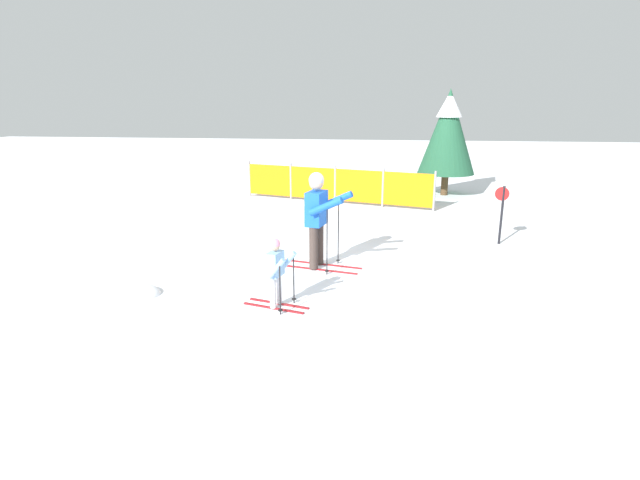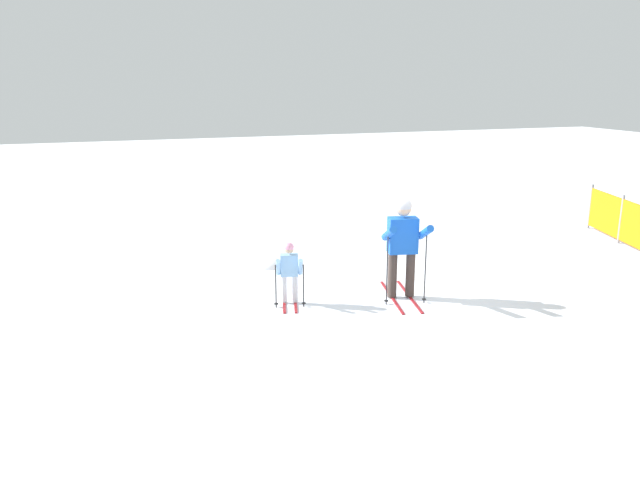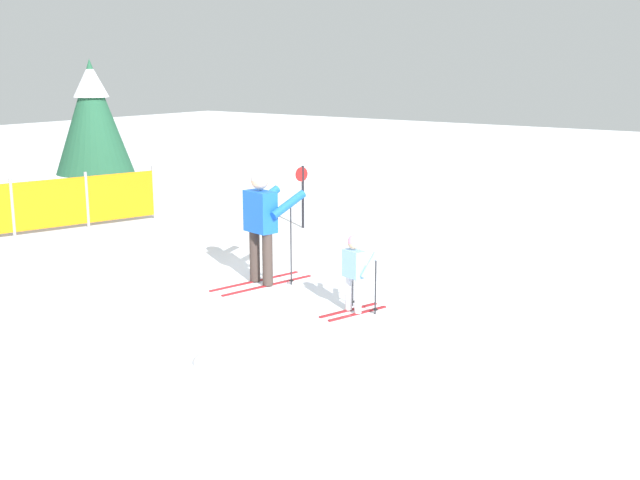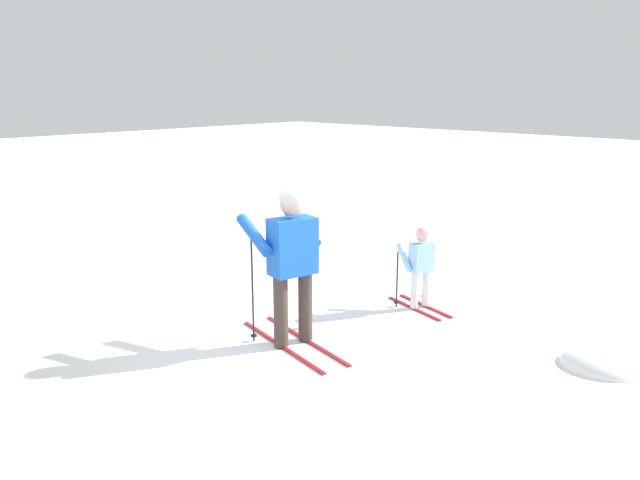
# 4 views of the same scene
# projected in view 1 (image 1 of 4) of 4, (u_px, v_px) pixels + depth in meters

# --- Properties ---
(ground_plane) EXTENTS (60.00, 60.00, 0.00)m
(ground_plane) POSITION_uv_depth(u_px,v_px,m) (328.00, 265.00, 9.13)
(ground_plane) COLOR white
(skier_adult) EXTENTS (1.65, 0.83, 1.71)m
(skier_adult) POSITION_uv_depth(u_px,v_px,m) (318.00, 211.00, 8.72)
(skier_adult) COLOR maroon
(skier_adult) RESTS_ON ground_plane
(skier_child) EXTENTS (0.99, 0.54, 1.03)m
(skier_child) POSITION_uv_depth(u_px,v_px,m) (276.00, 268.00, 7.11)
(skier_child) COLOR maroon
(skier_child) RESTS_ON ground_plane
(safety_fence) EXTENTS (5.57, 1.64, 1.09)m
(safety_fence) POSITION_uv_depth(u_px,v_px,m) (335.00, 185.00, 14.45)
(safety_fence) COLOR gray
(safety_fence) RESTS_ON ground_plane
(conifer_far) EXTENTS (1.75, 1.75, 3.25)m
(conifer_far) POSITION_uv_depth(u_px,v_px,m) (448.00, 130.00, 15.32)
(conifer_far) COLOR #4C3823
(conifer_far) RESTS_ON ground_plane
(trail_marker) EXTENTS (0.28, 0.09, 1.22)m
(trail_marker) POSITION_uv_depth(u_px,v_px,m) (502.00, 208.00, 10.26)
(trail_marker) COLOR black
(trail_marker) RESTS_ON ground_plane
(snow_mound) EXTENTS (0.74, 0.63, 0.30)m
(snow_mound) POSITION_uv_depth(u_px,v_px,m) (137.00, 294.00, 7.73)
(snow_mound) COLOR white
(snow_mound) RESTS_ON ground_plane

